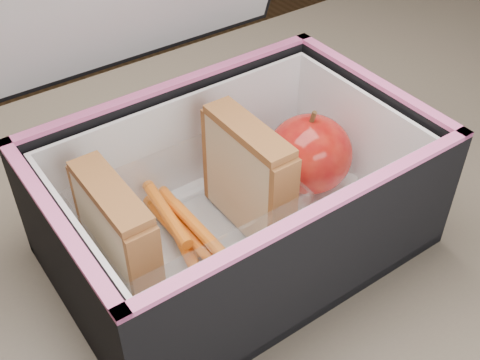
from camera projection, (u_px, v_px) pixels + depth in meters
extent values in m
cube|color=brown|center=(283.00, 292.00, 0.52)|extent=(1.20, 0.80, 0.03)
cube|color=#382D26|center=(379.00, 175.00, 1.22)|extent=(0.05, 0.05, 0.72)
cube|color=tan|center=(109.00, 245.00, 0.45)|extent=(0.01, 0.09, 0.09)
cube|color=#D77283|center=(119.00, 244.00, 0.45)|extent=(0.01, 0.08, 0.09)
cube|color=tan|center=(127.00, 237.00, 0.46)|extent=(0.01, 0.09, 0.09)
cube|color=brown|center=(109.00, 192.00, 0.42)|extent=(0.03, 0.09, 0.01)
cube|color=tan|center=(240.00, 183.00, 0.50)|extent=(0.01, 0.09, 0.10)
cube|color=#D77283|center=(248.00, 183.00, 0.51)|extent=(0.01, 0.09, 0.09)
cube|color=tan|center=(255.00, 176.00, 0.51)|extent=(0.01, 0.09, 0.10)
cube|color=brown|center=(248.00, 130.00, 0.47)|extent=(0.03, 0.09, 0.01)
cylinder|color=orange|center=(189.00, 256.00, 0.50)|extent=(0.03, 0.08, 0.01)
cylinder|color=orange|center=(216.00, 255.00, 0.48)|extent=(0.01, 0.08, 0.01)
cylinder|color=orange|center=(167.00, 213.00, 0.50)|extent=(0.02, 0.08, 0.01)
cylinder|color=orange|center=(193.00, 231.00, 0.52)|extent=(0.02, 0.08, 0.01)
cylinder|color=orange|center=(185.00, 217.00, 0.51)|extent=(0.01, 0.08, 0.01)
cylinder|color=orange|center=(201.00, 232.00, 0.49)|extent=(0.01, 0.08, 0.01)
cylinder|color=orange|center=(171.00, 226.00, 0.52)|extent=(0.01, 0.08, 0.01)
cylinder|color=orange|center=(199.00, 246.00, 0.49)|extent=(0.01, 0.08, 0.01)
cube|color=white|center=(310.00, 187.00, 0.57)|extent=(0.09, 0.09, 0.01)
ellipsoid|color=#880209|center=(309.00, 154.00, 0.54)|extent=(0.10, 0.10, 0.07)
cylinder|color=#4D341B|center=(313.00, 118.00, 0.52)|extent=(0.01, 0.01, 0.01)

